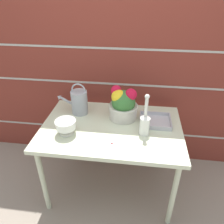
{
  "coord_description": "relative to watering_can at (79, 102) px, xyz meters",
  "views": [
    {
      "loc": [
        0.21,
        -1.54,
        1.84
      ],
      "look_at": [
        0.0,
        0.04,
        0.86
      ],
      "focal_mm": 35.0,
      "sensor_mm": 36.0,
      "label": 1
    }
  ],
  "objects": [
    {
      "name": "ground_plane",
      "position": [
        0.33,
        -0.19,
        -0.86
      ],
      "size": [
        12.0,
        12.0,
        0.0
      ],
      "primitive_type": "plane",
      "color": "gray"
    },
    {
      "name": "brick_wall",
      "position": [
        0.33,
        0.35,
        0.24
      ],
      "size": [
        3.6,
        0.08,
        2.2
      ],
      "color": "maroon",
      "rests_on": "ground_plane"
    },
    {
      "name": "patio_table",
      "position": [
        0.33,
        -0.19,
        -0.19
      ],
      "size": [
        1.21,
        0.81,
        0.74
      ],
      "color": "beige",
      "rests_on": "ground_plane"
    },
    {
      "name": "watering_can",
      "position": [
        0.0,
        0.0,
        0.0
      ],
      "size": [
        0.3,
        0.15,
        0.3
      ],
      "color": "#9EA3A8",
      "rests_on": "patio_table"
    },
    {
      "name": "crystal_pedestal_bowl",
      "position": [
        -0.03,
        -0.33,
        -0.04
      ],
      "size": [
        0.17,
        0.17,
        0.12
      ],
      "color": "silver",
      "rests_on": "patio_table"
    },
    {
      "name": "flower_planter",
      "position": [
        0.41,
        -0.03,
        0.02
      ],
      "size": [
        0.26,
        0.26,
        0.3
      ],
      "color": "beige",
      "rests_on": "patio_table"
    },
    {
      "name": "glass_decanter",
      "position": [
        0.61,
        -0.25,
        -0.01
      ],
      "size": [
        0.09,
        0.09,
        0.36
      ],
      "color": "silver",
      "rests_on": "patio_table"
    },
    {
      "name": "wire_tray",
      "position": [
        0.71,
        -0.08,
        -0.11
      ],
      "size": [
        0.27,
        0.24,
        0.04
      ],
      "color": "#B7B7BC",
      "rests_on": "patio_table"
    },
    {
      "name": "fallen_petal",
      "position": [
        0.36,
        -0.42,
        -0.11
      ],
      "size": [
        0.01,
        0.01,
        0.01
      ],
      "color": "red",
      "rests_on": "patio_table"
    }
  ]
}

